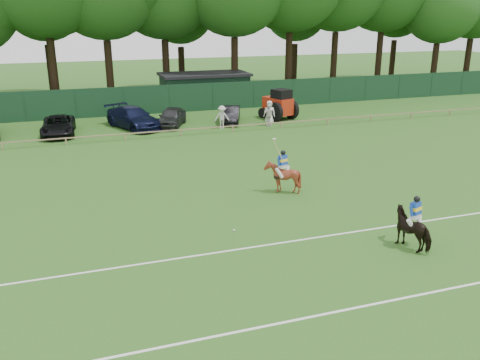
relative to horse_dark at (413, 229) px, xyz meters
name	(u,v)px	position (x,y,z in m)	size (l,w,h in m)	color
ground	(252,236)	(-5.55, 2.92, -0.75)	(160.00, 160.00, 0.00)	#1E4C14
horse_dark	(413,229)	(0.00, 0.00, 0.00)	(0.81, 1.79, 1.51)	black
horse_chestnut	(282,177)	(-2.32, 7.35, 0.06)	(1.31, 1.48, 1.63)	maroon
suv_black	(58,126)	(-13.01, 24.11, -0.06)	(2.29, 4.97, 1.38)	black
sedan_navy	(133,118)	(-7.47, 24.66, 0.06)	(2.27, 5.59, 1.62)	#101433
hatch_grey	(171,117)	(-4.53, 24.41, -0.02)	(1.74, 4.32, 1.47)	#2D2E30
estate_black	(231,115)	(0.31, 24.16, -0.09)	(1.40, 4.02, 1.32)	black
spectator_left	(222,117)	(-0.97, 22.34, 0.13)	(1.14, 0.66, 1.77)	beige
spectator_mid	(268,115)	(2.76, 22.01, 0.09)	(0.99, 0.41, 1.69)	beige
spectator_right	(269,113)	(3.08, 22.62, 0.19)	(0.92, 0.60, 1.88)	white
rider_dark	(416,212)	(0.00, -0.01, 0.70)	(0.91, 0.55, 1.41)	silver
rider_chestnut	(283,163)	(-2.32, 7.34, 0.80)	(0.98, 0.54, 2.05)	silver
polo_ball	(234,230)	(-6.10, 3.59, -0.71)	(0.09, 0.09, 0.09)	silver
pitch_lines	(286,276)	(-5.55, -0.58, -0.75)	(60.00, 5.10, 0.01)	silver
pitch_rail	(167,131)	(-5.55, 20.92, -0.31)	(62.10, 0.10, 0.50)	#997F5B
perimeter_fence	(147,100)	(-5.55, 29.92, 0.50)	(92.08, 0.08, 2.50)	#14351E
utility_shed	(204,89)	(0.45, 32.92, 0.78)	(8.40, 4.40, 3.04)	#14331E
tree_row	(155,99)	(-3.55, 37.92, -0.75)	(96.00, 12.00, 21.00)	#26561C
tractor	(279,105)	(4.62, 24.26, 0.44)	(2.84, 3.47, 2.52)	#B62610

